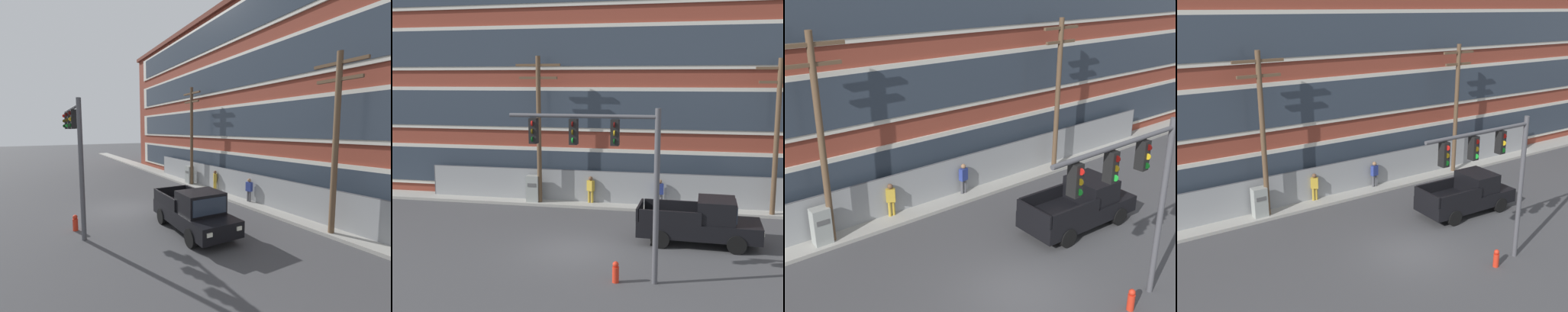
{
  "view_description": "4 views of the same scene",
  "coord_description": "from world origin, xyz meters",
  "views": [
    {
      "loc": [
        15.6,
        -4.37,
        4.83
      ],
      "look_at": [
        2.21,
        3.88,
        3.27
      ],
      "focal_mm": 24.0,
      "sensor_mm": 36.0,
      "label": 1
    },
    {
      "loc": [
        4.48,
        -19.28,
        7.16
      ],
      "look_at": [
        -0.14,
        3.63,
        3.48
      ],
      "focal_mm": 45.0,
      "sensor_mm": 36.0,
      "label": 2
    },
    {
      "loc": [
        -9.85,
        -10.13,
        10.27
      ],
      "look_at": [
        2.41,
        5.21,
        2.92
      ],
      "focal_mm": 45.0,
      "sensor_mm": 36.0,
      "label": 3
    },
    {
      "loc": [
        -12.27,
        -15.0,
        10.36
      ],
      "look_at": [
        0.01,
        3.03,
        3.69
      ],
      "focal_mm": 45.0,
      "sensor_mm": 36.0,
      "label": 4
    }
  ],
  "objects": [
    {
      "name": "chain_link_fence",
      "position": [
        3.33,
        7.7,
        1.01
      ],
      "size": [
        27.77,
        0.06,
        1.99
      ],
      "color": "gray",
      "rests_on": "ground"
    },
    {
      "name": "pedestrian_by_fence",
      "position": [
        3.15,
        7.43,
        0.97
      ],
      "size": [
        0.44,
        0.31,
        1.69
      ],
      "color": "#4C4C51",
      "rests_on": "ground"
    },
    {
      "name": "fire_hydrant",
      "position": [
        2.18,
        -2.9,
        0.38
      ],
      "size": [
        0.24,
        0.24,
        0.78
      ],
      "color": "red",
      "rests_on": "ground"
    },
    {
      "name": "traffic_signal_mast",
      "position": [
        1.88,
        -2.72,
        4.52
      ],
      "size": [
        5.35,
        0.43,
        6.2
      ],
      "color": "#4C4C51",
      "rests_on": "ground"
    },
    {
      "name": "electrical_cabinet",
      "position": [
        -4.08,
        7.15,
        0.84
      ],
      "size": [
        0.72,
        0.56,
        1.68
      ],
      "color": "#939993",
      "rests_on": "ground"
    },
    {
      "name": "utility_pole_midblock",
      "position": [
        9.03,
        6.98,
        4.55
      ],
      "size": [
        2.36,
        0.26,
        8.22
      ],
      "color": "brown",
      "rests_on": "ground"
    },
    {
      "name": "pedestrian_near_cabinet",
      "position": [
        -0.76,
        7.52,
        0.97
      ],
      "size": [
        0.47,
        0.41,
        1.69
      ],
      "color": "#B7932D",
      "rests_on": "ground"
    },
    {
      "name": "brick_mill_building",
      "position": [
        4.3,
        13.17,
        7.24
      ],
      "size": [
        48.44,
        10.25,
        14.46
      ],
      "color": "brown",
      "rests_on": "ground"
    },
    {
      "name": "pickup_truck_black",
      "position": [
        5.27,
        1.91,
        0.96
      ],
      "size": [
        5.37,
        2.28,
        2.06
      ],
      "color": "black",
      "rests_on": "ground"
    },
    {
      "name": "utility_pole_near_corner",
      "position": [
        -3.67,
        7.14,
        4.69
      ],
      "size": [
        2.55,
        0.26,
        8.44
      ],
      "color": "brown",
      "rests_on": "ground"
    },
    {
      "name": "ground_plane",
      "position": [
        0.0,
        0.0,
        0.0
      ],
      "size": [
        160.0,
        160.0,
        0.0
      ],
      "primitive_type": "plane",
      "color": "#424244"
    },
    {
      "name": "sidewalk_building_side",
      "position": [
        0.0,
        7.5,
        0.08
      ],
      "size": [
        80.0,
        1.69,
        0.16
      ],
      "primitive_type": "cube",
      "color": "#9E9B93",
      "rests_on": "ground"
    }
  ]
}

